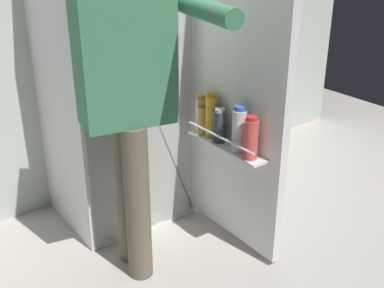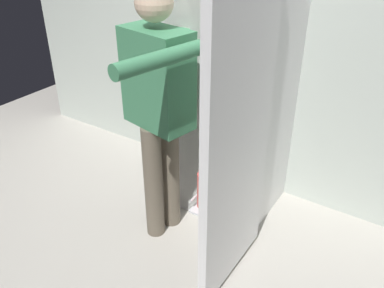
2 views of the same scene
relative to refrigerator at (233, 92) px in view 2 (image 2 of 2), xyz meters
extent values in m
plane|color=#B7B2A8|center=(-0.03, -0.49, -0.89)|extent=(5.91, 5.91, 0.00)
cube|color=beige|center=(-0.03, 0.40, 0.36)|extent=(4.40, 0.10, 2.49)
cube|color=white|center=(-0.03, 0.05, 0.00)|extent=(0.68, 0.59, 1.78)
cube|color=white|center=(-0.03, -0.24, 0.00)|extent=(0.64, 0.01, 1.74)
cube|color=white|center=(-0.03, -0.19, 0.10)|extent=(0.60, 0.09, 0.01)
cube|color=white|center=(0.34, -0.57, 0.01)|extent=(0.05, 0.66, 1.73)
cube|color=white|center=(0.26, -0.57, -0.31)|extent=(0.10, 0.52, 0.01)
cylinder|color=silver|center=(0.22, -0.57, -0.25)|extent=(0.01, 0.50, 0.01)
cylinder|color=white|center=(0.26, -0.67, -0.20)|extent=(0.07, 0.07, 0.21)
cylinder|color=#335BB2|center=(0.26, -0.67, -0.08)|extent=(0.06, 0.06, 0.02)
cylinder|color=#333842|center=(0.26, -0.52, -0.22)|extent=(0.07, 0.07, 0.16)
cylinder|color=silver|center=(0.26, -0.52, -0.13)|extent=(0.05, 0.05, 0.02)
cylinder|color=tan|center=(0.25, -0.38, -0.23)|extent=(0.05, 0.05, 0.15)
cylinder|color=#996623|center=(0.25, -0.38, -0.14)|extent=(0.04, 0.04, 0.02)
cylinder|color=#DB4C47|center=(0.26, -0.76, -0.21)|extent=(0.07, 0.07, 0.19)
cylinder|color=#B22D28|center=(0.26, -0.76, -0.10)|extent=(0.05, 0.05, 0.02)
cylinder|color=gold|center=(0.27, -0.44, -0.20)|extent=(0.06, 0.06, 0.22)
cylinder|color=#BC8419|center=(0.27, -0.44, -0.08)|extent=(0.05, 0.05, 0.02)
cylinder|color=#EDE5CC|center=(0.27, -0.35, -0.21)|extent=(0.06, 0.06, 0.18)
cylinder|color=#B78933|center=(0.27, -0.35, -0.11)|extent=(0.05, 0.05, 0.02)
cylinder|color=#665B4C|center=(-0.22, -0.40, -0.49)|extent=(0.12, 0.12, 0.80)
cylinder|color=#665B4C|center=(-0.25, -0.55, -0.49)|extent=(0.12, 0.12, 0.80)
cube|color=#3D7F56|center=(-0.23, -0.48, 0.19)|extent=(0.44, 0.30, 0.56)
sphere|color=beige|center=(-0.23, -0.48, 0.60)|extent=(0.21, 0.21, 0.21)
cylinder|color=#3D7F56|center=(-0.19, -0.28, 0.16)|extent=(0.08, 0.08, 0.53)
cylinder|color=#3D7F56|center=(-0.01, -0.73, 0.41)|extent=(0.18, 0.54, 0.08)
camera|label=1|loc=(-1.20, -2.28, 0.70)|focal=45.41mm
camera|label=2|loc=(1.10, -2.16, 0.99)|focal=37.63mm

